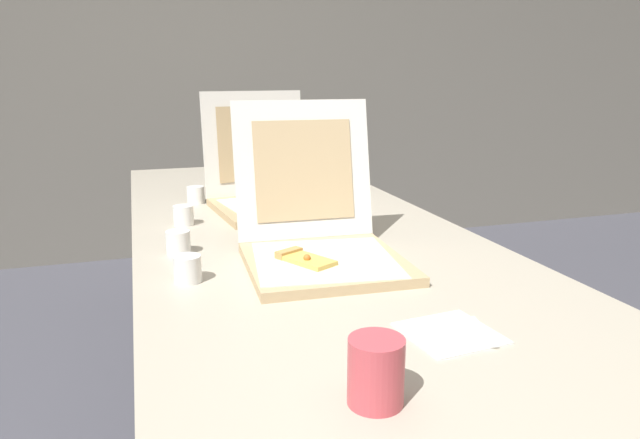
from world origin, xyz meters
The scene contains 10 objects.
wall_back centered at (0.00, 2.97, 1.30)m, with size 10.00×0.10×2.60m, color gray.
table centered at (0.00, 0.65, 0.71)m, with size 0.91×2.36×0.75m.
pizza_box_front centered at (-0.03, 0.31, 0.80)m, with size 0.37×0.45×0.37m.
pizza_box_middle centered at (-0.02, 0.89, 0.81)m, with size 0.39×0.42×0.37m.
cup_white_mid centered at (-0.31, 0.76, 0.78)m, with size 0.06×0.06×0.06m, color white.
cup_white_near_left centered at (-0.34, 0.27, 0.78)m, with size 0.06×0.06×0.06m, color white.
cup_white_near_center centered at (-0.34, 0.48, 0.78)m, with size 0.06×0.06×0.06m, color white.
cup_white_far centered at (-0.24, 1.04, 0.78)m, with size 0.06×0.06×0.06m, color white.
cup_printed_front centered at (-0.14, -0.28, 0.80)m, with size 0.08×0.08×0.09m, color #D14C56.
napkin_pile centered at (0.06, -0.13, 0.75)m, with size 0.16×0.16×0.01m.
Camera 1 is at (-0.43, -0.93, 1.18)m, focal length 32.58 mm.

